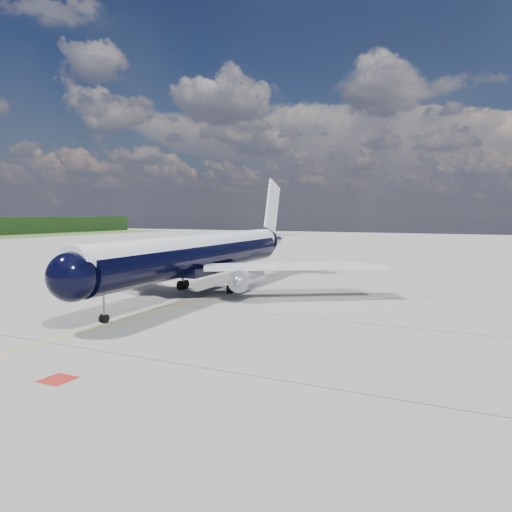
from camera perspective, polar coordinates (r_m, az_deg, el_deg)
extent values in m
plane|color=gray|center=(64.35, 1.46, -2.69)|extent=(320.00, 320.00, 0.00)
cube|color=#DFB10B|center=(59.91, -0.57, -3.26)|extent=(0.16, 160.00, 0.01)
cube|color=maroon|center=(28.27, -21.71, -12.97)|extent=(1.60, 1.60, 0.01)
cylinder|color=black|center=(53.35, -6.36, 0.02)|extent=(6.37, 36.36, 3.62)
sphere|color=black|center=(37.84, -20.30, -2.25)|extent=(3.88, 3.88, 3.62)
cone|color=black|center=(73.70, 1.98, 1.84)|extent=(4.12, 6.92, 3.62)
cylinder|color=silver|center=(53.29, -6.37, 0.99)|extent=(5.72, 38.19, 2.82)
cube|color=black|center=(37.64, -20.52, -1.49)|extent=(2.37, 1.31, 0.52)
cube|color=silver|center=(60.00, -14.11, -0.38)|extent=(18.66, 11.69, 0.30)
cube|color=silver|center=(50.81, 4.38, -1.18)|extent=(17.99, 13.81, 0.30)
cube|color=black|center=(53.48, -6.35, -1.40)|extent=(4.72, 9.80, 0.95)
cylinder|color=silver|center=(55.20, -12.95, -1.94)|extent=(2.46, 4.53, 2.13)
cylinder|color=silver|center=(49.17, -1.06, -2.65)|extent=(2.46, 4.53, 2.13)
sphere|color=gray|center=(53.60, -14.18, -2.17)|extent=(1.12, 1.12, 1.05)
sphere|color=gray|center=(47.35, -2.01, -2.94)|extent=(1.12, 1.12, 1.05)
cube|color=silver|center=(55.28, -12.85, -1.19)|extent=(0.44, 3.05, 1.05)
cube|color=silver|center=(49.25, -0.97, -1.80)|extent=(0.44, 3.05, 1.05)
cube|color=silver|center=(73.15, 1.87, 5.62)|extent=(0.77, 6.05, 8.12)
cube|color=silver|center=(73.66, 1.99, 2.43)|extent=(12.58, 3.98, 0.21)
cylinder|color=gray|center=(40.75, -17.00, -5.67)|extent=(0.18, 0.18, 2.00)
cylinder|color=black|center=(41.03, -17.18, -6.82)|extent=(0.22, 0.68, 0.67)
cylinder|color=black|center=(40.79, -16.76, -6.87)|extent=(0.22, 0.68, 0.67)
cylinder|color=gray|center=(56.38, -8.37, -2.51)|extent=(0.27, 0.27, 1.81)
cylinder|color=gray|center=(53.56, -2.74, -2.85)|extent=(0.27, 0.27, 1.81)
cylinder|color=black|center=(56.04, -8.63, -3.35)|extent=(0.51, 1.08, 1.05)
cylinder|color=black|center=(56.93, -8.09, -3.21)|extent=(0.51, 1.08, 1.05)
cylinder|color=black|center=(53.19, -2.97, -3.74)|extent=(0.51, 1.08, 1.05)
cylinder|color=black|center=(54.13, -2.50, -3.58)|extent=(0.51, 1.08, 1.05)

